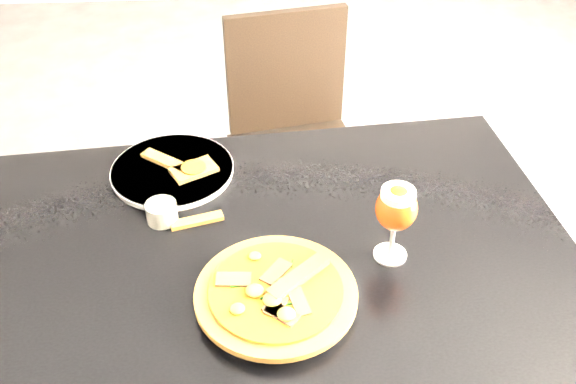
{
  "coord_description": "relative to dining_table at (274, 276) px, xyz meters",
  "views": [
    {
      "loc": [
        0.0,
        -1.08,
        1.63
      ],
      "look_at": [
        0.07,
        -0.08,
        0.83
      ],
      "focal_mm": 40.0,
      "sensor_mm": 36.0,
      "label": 1
    }
  ],
  "objects": [
    {
      "name": "chair_far",
      "position": [
        0.1,
        0.77,
        -0.18
      ],
      "size": [
        0.47,
        0.47,
        0.86
      ],
      "rotation": [
        0.0,
        0.0,
        0.19
      ],
      "color": "black",
      "rests_on": "ground"
    },
    {
      "name": "crust_scraps",
      "position": [
        -0.19,
        0.25,
        0.11
      ],
      "size": [
        0.18,
        0.14,
        0.01
      ],
      "rotation": [
        0.0,
        0.0,
        -0.21
      ],
      "color": "olive",
      "rests_on": "plate_second"
    },
    {
      "name": "plate_main",
      "position": [
        0.0,
        -0.14,
        0.1
      ],
      "size": [
        0.37,
        0.37,
        0.01
      ],
      "primitive_type": "cylinder",
      "rotation": [
        0.0,
        0.0,
        0.46
      ],
      "color": "white",
      "rests_on": "dining_table"
    },
    {
      "name": "loose_crust",
      "position": [
        -0.15,
        0.08,
        0.09
      ],
      "size": [
        0.11,
        0.05,
        0.01
      ],
      "primitive_type": "cube",
      "rotation": [
        0.0,
        0.0,
        0.27
      ],
      "color": "olive",
      "rests_on": "dining_table"
    },
    {
      "name": "sauce_cup",
      "position": [
        -0.23,
        0.09,
        0.11
      ],
      "size": [
        0.06,
        0.06,
        0.04
      ],
      "color": "beige",
      "rests_on": "dining_table"
    },
    {
      "name": "pizza",
      "position": [
        -0.0,
        -0.15,
        0.11
      ],
      "size": [
        0.29,
        0.29,
        0.03
      ],
      "rotation": [
        0.0,
        0.0,
        0.4
      ],
      "color": "olive",
      "rests_on": "plate_main"
    },
    {
      "name": "dining_table",
      "position": [
        0.0,
        0.0,
        0.0
      ],
      "size": [
        1.26,
        0.9,
        0.75
      ],
      "rotation": [
        0.0,
        0.0,
        0.09
      ],
      "color": "black",
      "rests_on": "ground"
    },
    {
      "name": "plate_second",
      "position": [
        -0.22,
        0.25,
        0.1
      ],
      "size": [
        0.35,
        0.35,
        0.01
      ],
      "primitive_type": "cylinder",
      "rotation": [
        0.0,
        0.0,
        -0.34
      ],
      "color": "white",
      "rests_on": "dining_table"
    },
    {
      "name": "beer_glass",
      "position": [
        0.23,
        -0.04,
        0.21
      ],
      "size": [
        0.08,
        0.08,
        0.17
      ],
      "color": "#B4BABE",
      "rests_on": "dining_table"
    }
  ]
}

